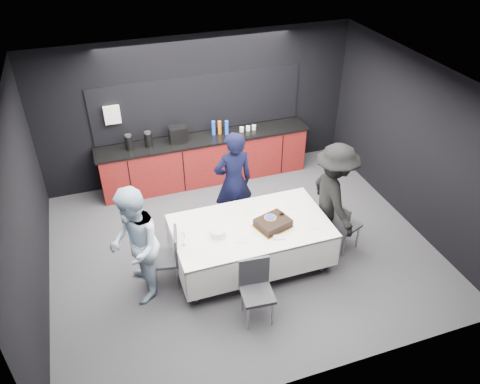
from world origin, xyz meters
name	(u,v)px	position (x,y,z in m)	size (l,w,h in m)	color
ground	(242,248)	(0.00, 0.00, 0.00)	(6.00, 6.00, 0.00)	#424247
room_shell	(242,149)	(0.00, 0.00, 1.86)	(6.04, 5.04, 2.82)	white
kitchenette	(204,155)	(-0.02, 2.22, 0.54)	(4.10, 0.64, 2.05)	maroon
party_table	(251,232)	(0.00, -0.40, 0.64)	(2.32, 1.32, 0.78)	#99999E
cake_assembly	(273,223)	(0.30, -0.53, 0.84)	(0.60, 0.54, 0.16)	gold
plate_stack	(218,233)	(-0.53, -0.47, 0.83)	(0.23, 0.23, 0.10)	white
loose_plate_near	(241,239)	(-0.24, -0.67, 0.78)	(0.20, 0.20, 0.01)	white
loose_plate_right_a	(292,205)	(0.78, -0.14, 0.78)	(0.21, 0.21, 0.01)	white
loose_plate_right_b	(313,226)	(0.87, -0.72, 0.78)	(0.19, 0.19, 0.01)	white
loose_plate_far	(250,210)	(0.12, -0.05, 0.78)	(0.20, 0.20, 0.01)	white
fork_pile	(279,237)	(0.28, -0.81, 0.79)	(0.16, 0.10, 0.03)	white
champagne_flute	(183,236)	(-1.04, -0.52, 0.94)	(0.06, 0.06, 0.22)	white
chair_left	(169,254)	(-1.24, -0.36, 0.53)	(0.50, 0.50, 0.92)	#323237
chair_right	(342,222)	(1.49, -0.51, 0.53)	(0.54, 0.54, 0.92)	#323237
chair_near	(256,286)	(-0.27, -1.35, 0.53)	(0.46, 0.46, 0.92)	#323237
person_center	(233,182)	(0.06, 0.60, 0.91)	(0.66, 0.43, 1.81)	black
person_left	(135,246)	(-1.70, -0.46, 0.90)	(0.87, 0.68, 1.79)	silver
person_right	(334,197)	(1.40, -0.32, 0.91)	(1.18, 0.68, 1.82)	black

